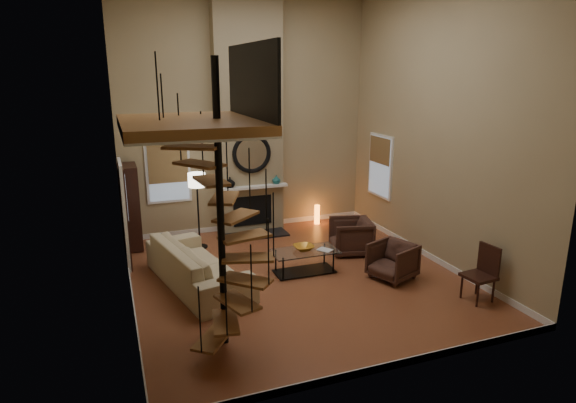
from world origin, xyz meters
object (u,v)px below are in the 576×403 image
object	(u,v)px
armchair_far	(395,260)
coffee_table	(305,259)
accent_lamp	(317,214)
floor_lamp	(197,186)
side_chair	(483,271)
hutch	(130,207)
sofa	(197,264)
armchair_near	(355,237)

from	to	relation	value
armchair_far	coffee_table	distance (m)	1.73
armchair_far	accent_lamp	xyz separation A→B (m)	(-0.03, 3.60, -0.10)
coffee_table	floor_lamp	distance (m)	2.91
coffee_table	side_chair	size ratio (longest dim) A/B	1.30
hutch	side_chair	world-z (taller)	hutch
armchair_far	sofa	bearing A→B (deg)	-126.34
sofa	armchair_near	world-z (taller)	sofa
hutch	armchair_near	world-z (taller)	hutch
armchair_near	side_chair	bearing A→B (deg)	33.80
armchair_near	coffee_table	distance (m)	1.58
sofa	accent_lamp	world-z (taller)	sofa
armchair_near	side_chair	size ratio (longest dim) A/B	0.87
hutch	coffee_table	xyz separation A→B (m)	(3.06, -2.63, -0.67)
hutch	side_chair	size ratio (longest dim) A/B	1.86
floor_lamp	accent_lamp	distance (m)	3.44
coffee_table	floor_lamp	bearing A→B (deg)	128.38
floor_lamp	accent_lamp	world-z (taller)	floor_lamp
coffee_table	side_chair	world-z (taller)	side_chair
hutch	accent_lamp	bearing A→B (deg)	2.02
sofa	armchair_far	size ratio (longest dim) A/B	3.57
side_chair	coffee_table	bearing A→B (deg)	138.47
coffee_table	accent_lamp	size ratio (longest dim) A/B	2.62
hutch	armchair_near	distance (m)	4.95
coffee_table	sofa	bearing A→B (deg)	174.98
sofa	armchair_near	size ratio (longest dim) A/B	3.18
coffee_table	armchair_far	bearing A→B (deg)	-28.21
coffee_table	side_chair	bearing A→B (deg)	-41.53
armchair_far	coffee_table	size ratio (longest dim) A/B	0.59
hutch	sofa	world-z (taller)	hutch
accent_lamp	side_chair	distance (m)	5.02
armchair_far	floor_lamp	distance (m)	4.45
armchair_far	coffee_table	world-z (taller)	armchair_far
armchair_near	armchair_far	world-z (taller)	armchair_near
hutch	sofa	distance (m)	2.70
hutch	side_chair	distance (m)	7.27
floor_lamp	hutch	bearing A→B (deg)	159.56
sofa	coffee_table	distance (m)	2.08
sofa	side_chair	distance (m)	5.05
sofa	side_chair	world-z (taller)	side_chair
hutch	armchair_near	size ratio (longest dim) A/B	2.15
coffee_table	side_chair	xyz separation A→B (m)	(2.41, -2.14, 0.24)
hutch	side_chair	xyz separation A→B (m)	(5.48, -4.77, -0.42)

